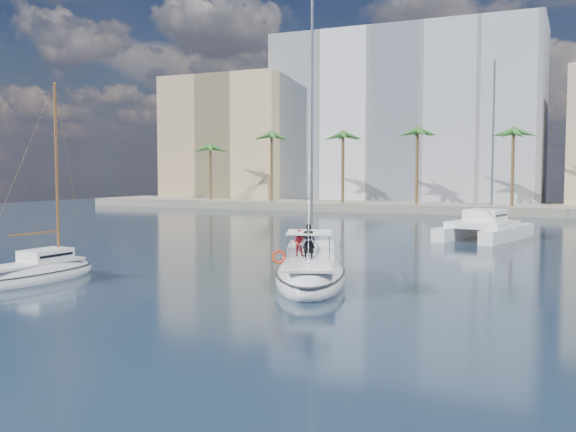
% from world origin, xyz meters
% --- Properties ---
extents(ground, '(160.00, 160.00, 0.00)m').
position_xyz_m(ground, '(0.00, 0.00, 0.00)').
color(ground, black).
rests_on(ground, ground).
extents(quay, '(120.00, 14.00, 1.20)m').
position_xyz_m(quay, '(0.00, 61.00, 0.60)').
color(quay, gray).
rests_on(quay, ground).
extents(building_modern, '(42.00, 16.00, 28.00)m').
position_xyz_m(building_modern, '(-12.00, 73.00, 14.00)').
color(building_modern, white).
rests_on(building_modern, ground).
extents(building_tan_left, '(22.00, 14.00, 22.00)m').
position_xyz_m(building_tan_left, '(-42.00, 69.00, 11.00)').
color(building_tan_left, tan).
rests_on(building_tan_left, ground).
extents(palm_left, '(3.60, 3.60, 12.30)m').
position_xyz_m(palm_left, '(-34.00, 57.00, 10.28)').
color(palm_left, brown).
rests_on(palm_left, ground).
extents(palm_centre, '(3.60, 3.60, 12.30)m').
position_xyz_m(palm_centre, '(0.00, 57.00, 10.28)').
color(palm_centre, brown).
rests_on(palm_centre, ground).
extents(main_sloop, '(7.33, 11.72, 16.61)m').
position_xyz_m(main_sloop, '(1.24, 0.05, 0.52)').
color(main_sloop, silver).
rests_on(main_sloop, ground).
extents(small_sloop, '(2.86, 7.84, 11.08)m').
position_xyz_m(small_sloop, '(-11.95, -5.56, 0.41)').
color(small_sloop, silver).
rests_on(small_sloop, ground).
extents(catamaran, '(7.30, 11.12, 15.13)m').
position_xyz_m(catamaran, '(6.55, 25.73, 1.10)').
color(catamaran, silver).
rests_on(catamaran, ground).
extents(seagull, '(0.95, 0.41, 0.17)m').
position_xyz_m(seagull, '(-0.62, 0.89, 1.05)').
color(seagull, silver).
rests_on(seagull, ground).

